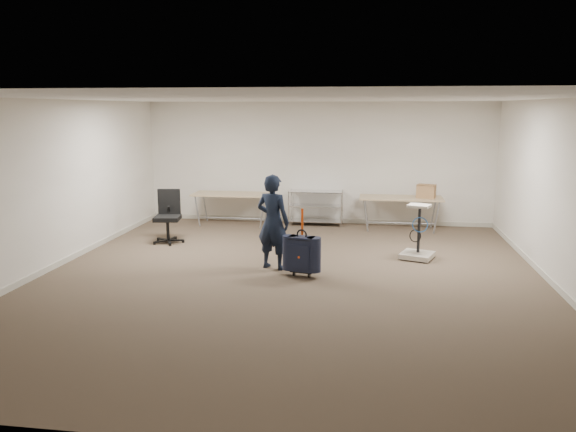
# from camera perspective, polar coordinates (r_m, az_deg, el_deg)

# --- Properties ---
(ground) EXTENTS (9.00, 9.00, 0.00)m
(ground) POSITION_cam_1_polar(r_m,az_deg,el_deg) (8.94, 0.19, -6.36)
(ground) COLOR #4E3E2F
(ground) RESTS_ON ground
(room_shell) EXTENTS (8.00, 9.00, 9.00)m
(room_shell) POSITION_cam_1_polar(r_m,az_deg,el_deg) (10.24, 1.29, -3.82)
(room_shell) COLOR beige
(room_shell) RESTS_ON ground
(folding_table_left) EXTENTS (1.80, 0.75, 0.73)m
(folding_table_left) POSITION_cam_1_polar(r_m,az_deg,el_deg) (12.94, -5.67, 2.08)
(folding_table_left) COLOR tan
(folding_table_left) RESTS_ON ground
(folding_table_right) EXTENTS (1.80, 0.75, 0.73)m
(folding_table_right) POSITION_cam_1_polar(r_m,az_deg,el_deg) (12.58, 11.39, 1.66)
(folding_table_right) COLOR tan
(folding_table_right) RESTS_ON ground
(wire_shelf) EXTENTS (1.22, 0.47, 0.80)m
(wire_shelf) POSITION_cam_1_polar(r_m,az_deg,el_deg) (12.90, 2.84, 1.02)
(wire_shelf) COLOR silver
(wire_shelf) RESTS_ON ground
(person) EXTENTS (0.67, 0.55, 1.59)m
(person) POSITION_cam_1_polar(r_m,az_deg,el_deg) (9.31, -1.55, -0.61)
(person) COLOR black
(person) RESTS_ON ground
(suitcase) EXTENTS (0.44, 0.31, 1.11)m
(suitcase) POSITION_cam_1_polar(r_m,az_deg,el_deg) (8.93, 1.39, -3.87)
(suitcase) COLOR #161A31
(suitcase) RESTS_ON ground
(office_chair) EXTENTS (0.64, 0.64, 1.05)m
(office_chair) POSITION_cam_1_polar(r_m,az_deg,el_deg) (11.49, -12.07, -1.05)
(office_chair) COLOR black
(office_chair) RESTS_ON ground
(equipment_cart) EXTENTS (0.69, 0.69, 0.98)m
(equipment_cart) POSITION_cam_1_polar(r_m,az_deg,el_deg) (10.28, 13.02, -2.85)
(equipment_cart) COLOR beige
(equipment_cart) RESTS_ON ground
(cardboard_box) EXTENTS (0.45, 0.38, 0.29)m
(cardboard_box) POSITION_cam_1_polar(r_m,az_deg,el_deg) (12.58, 13.86, 2.46)
(cardboard_box) COLOR brown
(cardboard_box) RESTS_ON folding_table_right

